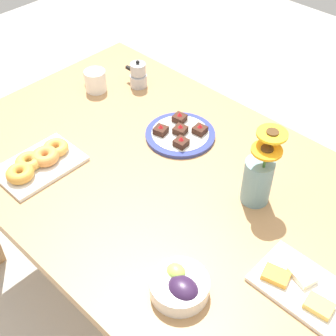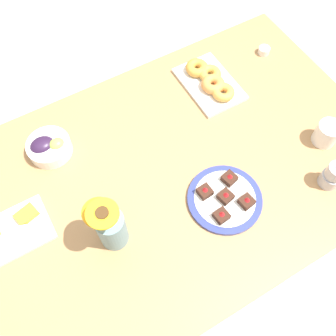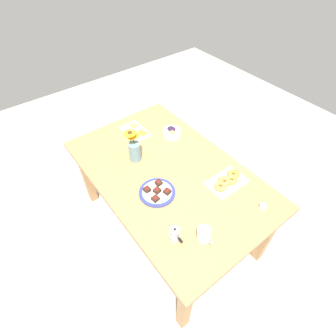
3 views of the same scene
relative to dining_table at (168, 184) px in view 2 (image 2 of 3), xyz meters
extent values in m
plane|color=#B7B2A8|center=(0.00, 0.00, -0.65)|extent=(6.00, 6.00, 0.00)
cube|color=#A87A4C|center=(0.00, 0.00, 0.07)|extent=(1.60, 1.00, 0.04)
cube|color=#A87A4C|center=(0.72, 0.42, -0.30)|extent=(0.07, 0.07, 0.70)
cylinder|color=white|center=(0.57, -0.17, 0.13)|extent=(0.09, 0.09, 0.09)
cylinder|color=brown|center=(0.57, -0.17, 0.17)|extent=(0.08, 0.08, 0.00)
cylinder|color=white|center=(-0.32, 0.29, 0.11)|extent=(0.16, 0.16, 0.05)
ellipsoid|color=#2D1938|center=(-0.34, 0.30, 0.13)|extent=(0.09, 0.07, 0.04)
ellipsoid|color=#9EC14C|center=(-0.30, 0.28, 0.13)|extent=(0.05, 0.05, 0.04)
cube|color=white|center=(-0.55, 0.06, 0.09)|extent=(0.26, 0.17, 0.01)
cube|color=white|center=(-0.53, 0.04, 0.11)|extent=(0.08, 0.07, 0.02)
cube|color=orange|center=(-0.48, 0.09, 0.11)|extent=(0.08, 0.07, 0.02)
cube|color=white|center=(0.35, 0.27, 0.09)|extent=(0.19, 0.28, 0.01)
torus|color=gold|center=(0.36, 0.19, 0.12)|extent=(0.12, 0.12, 0.03)
torus|color=#D48440|center=(0.34, 0.24, 0.12)|extent=(0.12, 0.12, 0.04)
torus|color=gold|center=(0.36, 0.29, 0.12)|extent=(0.10, 0.10, 0.03)
torus|color=gold|center=(0.33, 0.35, 0.12)|extent=(0.10, 0.10, 0.04)
cylinder|color=white|center=(0.64, 0.30, 0.10)|extent=(0.05, 0.05, 0.03)
cylinder|color=#C68923|center=(0.64, 0.30, 0.11)|extent=(0.04, 0.04, 0.01)
cylinder|color=navy|center=(0.12, -0.18, 0.09)|extent=(0.25, 0.25, 0.01)
cylinder|color=white|center=(0.12, -0.18, 0.09)|extent=(0.21, 0.21, 0.01)
cube|color=#381E14|center=(0.07, -0.13, 0.11)|extent=(0.05, 0.05, 0.02)
cone|color=red|center=(0.07, -0.13, 0.13)|extent=(0.02, 0.02, 0.01)
cube|color=#381E14|center=(0.17, -0.13, 0.11)|extent=(0.05, 0.05, 0.02)
cone|color=red|center=(0.17, -0.13, 0.13)|extent=(0.02, 0.02, 0.01)
cube|color=#381E14|center=(0.07, -0.23, 0.11)|extent=(0.05, 0.05, 0.02)
cone|color=red|center=(0.07, -0.23, 0.13)|extent=(0.02, 0.02, 0.01)
cube|color=#381E14|center=(0.17, -0.23, 0.11)|extent=(0.05, 0.05, 0.02)
cone|color=red|center=(0.17, -0.23, 0.13)|extent=(0.02, 0.02, 0.01)
cube|color=#381E14|center=(0.12, -0.18, 0.11)|extent=(0.05, 0.05, 0.02)
cone|color=red|center=(0.12, -0.18, 0.13)|extent=(0.02, 0.02, 0.01)
cylinder|color=#6B939E|center=(-0.26, -0.12, 0.16)|extent=(0.09, 0.09, 0.16)
cylinder|color=#3D702D|center=(-0.28, -0.13, 0.29)|extent=(0.01, 0.01, 0.10)
cylinder|color=yellow|center=(-0.28, -0.13, 0.34)|extent=(0.09, 0.09, 0.01)
cylinder|color=#472D14|center=(-0.28, -0.13, 0.35)|extent=(0.04, 0.04, 0.01)
cylinder|color=#3D702D|center=(-0.28, -0.11, 0.27)|extent=(0.01, 0.01, 0.06)
cylinder|color=orange|center=(-0.28, -0.11, 0.30)|extent=(0.09, 0.09, 0.01)
cylinder|color=#472D14|center=(-0.28, -0.11, 0.31)|extent=(0.04, 0.04, 0.01)
cylinder|color=#B7B7BC|center=(0.46, -0.31, 0.11)|extent=(0.07, 0.07, 0.05)
cylinder|color=#B7B7BC|center=(0.46, -0.31, 0.14)|extent=(0.05, 0.05, 0.01)
cylinder|color=#B7B7BC|center=(0.46, -0.31, 0.17)|extent=(0.06, 0.06, 0.04)
camera|label=1|loc=(-0.77, 0.80, 1.17)|focal=50.00mm
camera|label=2|loc=(-0.31, -0.53, 1.26)|focal=40.00mm
camera|label=3|loc=(1.07, -0.82, 1.53)|focal=28.00mm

